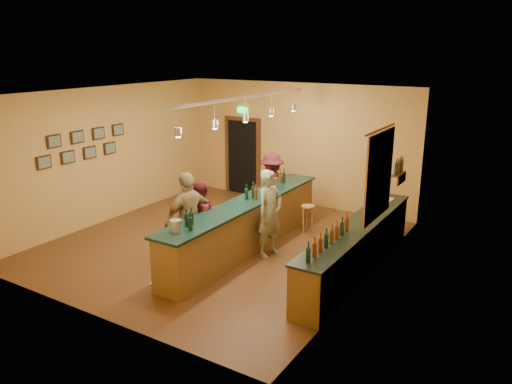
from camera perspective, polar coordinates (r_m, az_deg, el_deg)
The scene contains 18 objects.
floor at distance 10.82m, azimuth -3.99°, elevation -5.86°, with size 7.00×7.00×0.00m, color brown.
ceiling at distance 10.07m, azimuth -4.36°, elevation 11.27°, with size 6.50×7.00×0.02m, color silver.
wall_back at distance 13.26m, azimuth 4.74°, elevation 5.46°, with size 6.50×0.02×3.20m, color #D8AC51.
wall_front at distance 7.88m, azimuth -19.21°, elevation -2.91°, with size 6.50×0.02×3.20m, color #D8AC51.
wall_left at distance 12.47m, azimuth -16.41°, elevation 4.17°, with size 0.02×7.00×3.20m, color #D8AC51.
wall_right at distance 8.88m, azimuth 13.11°, elevation -0.29°, with size 0.02×7.00×3.20m, color #D8AC51.
doorway at distance 14.16m, azimuth -1.50°, elevation 4.25°, with size 1.15×0.09×2.48m.
tapestry at distance 9.19m, azimuth 13.91°, elevation 1.82°, with size 0.03×1.40×1.60m, color maroon.
bottle_shelf at distance 10.65m, azimuth 16.07°, elevation 2.58°, with size 0.17×0.55×0.54m.
picture_grid at distance 11.90m, azimuth -19.08°, elevation 5.11°, with size 0.06×2.20×0.70m, color #382111, non-canonical shape.
back_counter at distance 9.49m, azimuth 11.43°, elevation -6.23°, with size 0.60×4.55×1.27m.
tasting_bar at distance 10.27m, azimuth -1.17°, elevation -3.45°, with size 0.73×5.10×1.38m.
pendant_track at distance 9.73m, azimuth -1.23°, elevation 9.85°, with size 0.11×4.60×0.50m.
bartender at distance 9.92m, azimuth 1.59°, elevation -2.45°, with size 0.65×0.42×1.77m, color gray.
customer_a at distance 9.84m, azimuth -6.60°, elevation -3.25°, with size 0.78×0.60×1.60m, color #59191E.
customer_b at distance 9.60m, azimuth -7.66°, elevation -3.06°, with size 1.07×0.45×1.83m, color #997A51.
customer_c at distance 12.11m, azimuth 1.81°, elevation 0.66°, with size 1.05×0.60×1.63m, color #59191E.
bar_stool at distance 11.37m, azimuth 5.94°, elevation -2.26°, with size 0.30×0.30×0.62m.
Camera 1 is at (5.90, -8.12, 4.06)m, focal length 35.00 mm.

